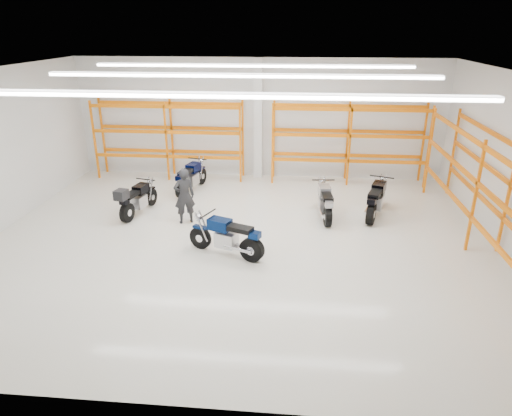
# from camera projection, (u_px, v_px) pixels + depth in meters

# --- Properties ---
(ground) EXTENTS (14.00, 14.00, 0.00)m
(ground) POSITION_uv_depth(u_px,v_px,m) (240.00, 241.00, 12.71)
(ground) COLOR silver
(ground) RESTS_ON ground
(room_shell) EXTENTS (14.02, 12.02, 4.51)m
(room_shell) POSITION_uv_depth(u_px,v_px,m) (238.00, 123.00, 11.51)
(room_shell) COLOR silver
(room_shell) RESTS_ON ground
(motorcycle_main) EXTENTS (2.09, 1.05, 1.08)m
(motorcycle_main) POSITION_uv_depth(u_px,v_px,m) (229.00, 238.00, 11.72)
(motorcycle_main) COLOR black
(motorcycle_main) RESTS_ON ground
(motorcycle_back_a) EXTENTS (0.83, 2.11, 1.09)m
(motorcycle_back_a) POSITION_uv_depth(u_px,v_px,m) (136.00, 200.00, 14.21)
(motorcycle_back_a) COLOR black
(motorcycle_back_a) RESTS_ON ground
(motorcycle_back_b) EXTENTS (0.90, 2.16, 1.08)m
(motorcycle_back_b) POSITION_uv_depth(u_px,v_px,m) (190.00, 178.00, 16.27)
(motorcycle_back_b) COLOR black
(motorcycle_back_b) RESTS_ON ground
(motorcycle_back_c) EXTENTS (0.71, 2.14, 1.05)m
(motorcycle_back_c) POSITION_uv_depth(u_px,v_px,m) (325.00, 203.00, 14.06)
(motorcycle_back_c) COLOR black
(motorcycle_back_c) RESTS_ON ground
(motorcycle_back_d) EXTENTS (1.04, 2.20, 1.12)m
(motorcycle_back_d) POSITION_uv_depth(u_px,v_px,m) (376.00, 200.00, 14.16)
(motorcycle_back_d) COLOR black
(motorcycle_back_d) RESTS_ON ground
(standing_man) EXTENTS (0.74, 0.63, 1.71)m
(standing_man) POSITION_uv_depth(u_px,v_px,m) (184.00, 196.00, 13.57)
(standing_man) COLOR black
(standing_man) RESTS_ON ground
(structural_column) EXTENTS (0.32, 0.32, 4.50)m
(structural_column) POSITION_uv_depth(u_px,v_px,m) (258.00, 120.00, 17.25)
(structural_column) COLOR white
(structural_column) RESTS_ON ground
(pallet_racking_back_left) EXTENTS (5.67, 0.87, 3.00)m
(pallet_racking_back_left) POSITION_uv_depth(u_px,v_px,m) (169.00, 132.00, 17.40)
(pallet_racking_back_left) COLOR #F96609
(pallet_racking_back_left) RESTS_ON ground
(pallet_racking_back_right) EXTENTS (5.67, 0.87, 3.00)m
(pallet_racking_back_right) POSITION_uv_depth(u_px,v_px,m) (349.00, 136.00, 16.82)
(pallet_racking_back_right) COLOR #F96609
(pallet_racking_back_right) RESTS_ON ground
(pallet_racking_side) EXTENTS (0.87, 9.07, 3.00)m
(pallet_racking_side) POSITION_uv_depth(u_px,v_px,m) (494.00, 186.00, 11.48)
(pallet_racking_side) COLOR #F96609
(pallet_racking_side) RESTS_ON ground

